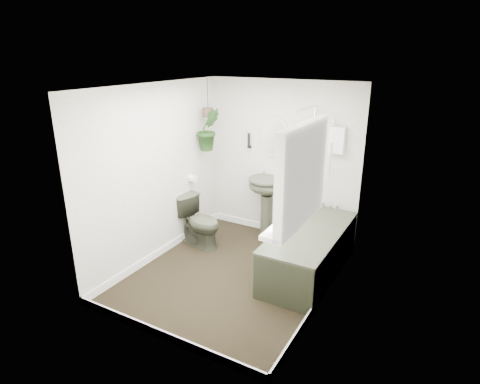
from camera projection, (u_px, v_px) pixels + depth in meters
The scene contains 22 objects.
floor at pixel (234, 274), 5.06m from camera, with size 2.30×2.80×0.02m, color black.
ceiling at pixel (233, 85), 4.29m from camera, with size 2.30×2.80×0.02m, color white.
wall_back at pixel (282, 160), 5.83m from camera, with size 2.30×0.02×2.30m, color silver.
wall_front at pixel (153, 233), 3.51m from camera, with size 2.30×0.02×2.30m, color silver.
wall_left at pixel (157, 174), 5.21m from camera, with size 0.02×2.80×2.30m, color silver.
wall_right at pixel (331, 205), 4.14m from camera, with size 0.02×2.80×2.30m, color silver.
skirting at pixel (234, 270), 5.04m from camera, with size 2.30×2.80×0.10m, color white.
bathtub at pixel (309, 252), 5.00m from camera, with size 0.72×1.72×0.58m, color #3A3E2F, non-canonical shape.
bath_screen at pixel (303, 163), 5.23m from camera, with size 0.04×0.72×1.40m, color silver, non-canonical shape.
shower_box at pixel (337, 140), 5.27m from camera, with size 0.20×0.10×0.35m, color white.
oval_mirror at pixel (274, 136), 5.74m from camera, with size 0.46×0.03×0.62m, color #BDB6A8.
wall_sconce at pixel (249, 140), 5.95m from camera, with size 0.04×0.04×0.22m, color black.
toilet_roll_holder at pixel (193, 179), 5.84m from camera, with size 0.11×0.11×0.11m, color white.
window_recess at pixel (302, 175), 3.43m from camera, with size 0.08×1.00×0.90m, color white.
window_sill at pixel (293, 219), 3.60m from camera, with size 0.18×1.00×0.04m, color white.
window_blinds at pixel (297, 175), 3.45m from camera, with size 0.01×0.86×0.76m, color white.
toilet at pixel (200, 221), 5.73m from camera, with size 0.40×0.70×0.71m, color #3A3E2F.
pedestal_sink at pixel (266, 208), 5.94m from camera, with size 0.54×0.46×0.92m, color #3A3E2F, non-canonical shape.
sill_plant at pixel (300, 194), 3.83m from camera, with size 0.21×0.18×0.23m, color black.
hanging_plant at pixel (208, 130), 5.76m from camera, with size 0.33×0.27×0.61m, color black.
soap_bottle at pixel (282, 226), 4.82m from camera, with size 0.08×0.08×0.18m, color black.
hanging_pot at pixel (208, 112), 5.68m from camera, with size 0.16×0.16×0.12m, color #423227.
Camera 1 is at (2.23, -3.82, 2.66)m, focal length 30.00 mm.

